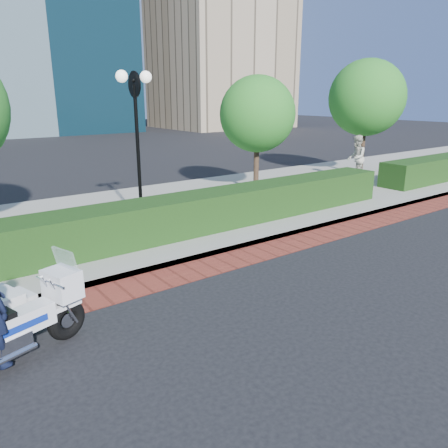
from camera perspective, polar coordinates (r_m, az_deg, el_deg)
ground at (r=8.37m, az=-0.72°, el=-9.93°), size 120.00×120.00×0.00m
brick_strip at (r=9.51m, az=-6.07°, el=-6.62°), size 60.00×1.00×0.01m
sidewalk at (r=13.36m, az=-16.01°, el=-0.03°), size 60.00×8.00×0.15m
hedge_main at (r=11.06m, az=-11.75°, el=-0.01°), size 18.00×1.20×1.00m
lamppost at (r=12.52m, az=-11.35°, el=12.67°), size 1.02×0.70×4.21m
tree_c at (r=16.65m, az=4.38°, el=14.11°), size 2.80×2.80×4.30m
tree_d at (r=21.46m, az=18.15°, el=15.39°), size 3.40×3.40×5.16m
tower_right at (r=55.66m, az=-0.37°, el=27.11°), size 14.00×12.00×28.00m
pedestrian at (r=19.95m, az=16.87°, el=8.28°), size 1.20×1.14×1.95m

